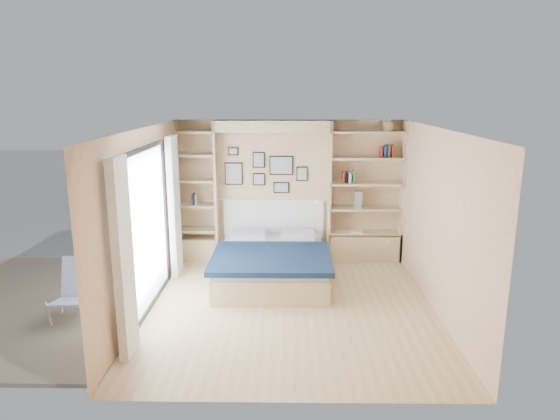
{
  "coord_description": "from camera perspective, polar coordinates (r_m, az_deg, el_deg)",
  "views": [
    {
      "loc": [
        -0.05,
        -6.57,
        2.96
      ],
      "look_at": [
        -0.15,
        0.9,
        1.2
      ],
      "focal_mm": 32.0,
      "sensor_mm": 36.0,
      "label": 1
    }
  ],
  "objects": [
    {
      "name": "bed",
      "position": [
        8.08,
        -0.94,
        -6.07
      ],
      "size": [
        1.81,
        2.32,
        1.07
      ],
      "color": "tan",
      "rests_on": "ground"
    },
    {
      "name": "deck",
      "position": [
        8.03,
        -25.89,
        -9.76
      ],
      "size": [
        3.2,
        4.0,
        0.05
      ],
      "primitive_type": "cube",
      "color": "#776A58",
      "rests_on": "ground"
    },
    {
      "name": "ground",
      "position": [
        7.21,
        1.15,
        -10.98
      ],
      "size": [
        4.5,
        4.5,
        0.0
      ],
      "primitive_type": "plane",
      "color": "tan",
      "rests_on": "ground"
    },
    {
      "name": "shelf_decor",
      "position": [
        8.81,
        8.16,
        4.81
      ],
      "size": [
        3.52,
        0.23,
        2.03
      ],
      "color": "#AA1F15",
      "rests_on": "ground"
    },
    {
      "name": "deck_chair",
      "position": [
        7.34,
        -22.4,
        -8.42
      ],
      "size": [
        0.53,
        0.82,
        0.79
      ],
      "rotation": [
        0.0,
        0.0,
        0.08
      ],
      "color": "tan",
      "rests_on": "ground"
    },
    {
      "name": "room_shell",
      "position": [
        8.32,
        -1.53,
        0.18
      ],
      "size": [
        4.5,
        4.5,
        4.5
      ],
      "color": "#D2AF86",
      "rests_on": "ground"
    },
    {
      "name": "reading_lamps",
      "position": [
        8.77,
        -0.85,
        1.04
      ],
      "size": [
        1.92,
        0.12,
        0.15
      ],
      "color": "silver",
      "rests_on": "ground"
    },
    {
      "name": "photo_gallery",
      "position": [
        8.91,
        -1.8,
        4.51
      ],
      "size": [
        1.48,
        0.02,
        0.82
      ],
      "color": "black",
      "rests_on": "ground"
    }
  ]
}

